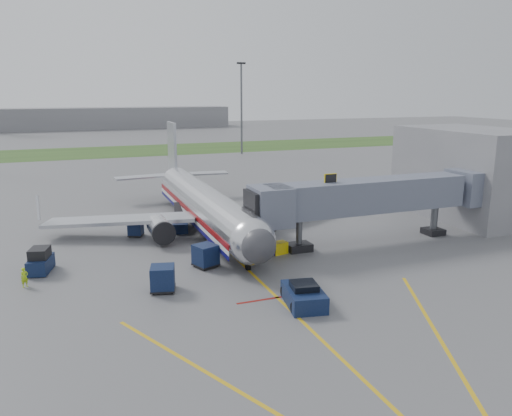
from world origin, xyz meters
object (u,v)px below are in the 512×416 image
object	(u,v)px
pushback_tug	(304,296)
baggage_tug	(40,261)
airliner	(204,204)
belt_loader	(180,224)
ramp_worker	(24,277)

from	to	relation	value
pushback_tug	baggage_tug	size ratio (longest dim) A/B	1.33
airliner	pushback_tug	size ratio (longest dim) A/B	8.60
belt_loader	ramp_worker	size ratio (longest dim) A/B	3.28
belt_loader	ramp_worker	world-z (taller)	belt_loader
pushback_tug	baggage_tug	distance (m)	21.37
airliner	belt_loader	xyz separation A→B (m)	(-2.49, 0.80, -2.07)
baggage_tug	belt_loader	world-z (taller)	belt_loader
airliner	belt_loader	distance (m)	3.34
airliner	baggage_tug	size ratio (longest dim) A/B	11.41
pushback_tug	ramp_worker	world-z (taller)	pushback_tug
pushback_tug	ramp_worker	distance (m)	20.52
ramp_worker	baggage_tug	bearing A→B (deg)	46.27
pushback_tug	ramp_worker	size ratio (longest dim) A/B	2.77
baggage_tug	belt_loader	distance (m)	15.72
ramp_worker	belt_loader	bearing A→B (deg)	14.01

